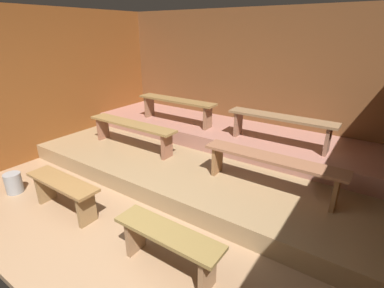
{
  "coord_description": "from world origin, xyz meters",
  "views": [
    {
      "loc": [
        2.24,
        -1.06,
        2.19
      ],
      "look_at": [
        -0.19,
        2.48,
        0.46
      ],
      "focal_mm": 26.61,
      "sensor_mm": 36.0,
      "label": 1
    }
  ],
  "objects": [
    {
      "name": "bench_floor_left",
      "position": [
        -0.84,
        0.58,
        0.33
      ],
      "size": [
        1.12,
        0.3,
        0.45
      ],
      "color": "olive",
      "rests_on": "ground"
    },
    {
      "name": "bench_floor_right",
      "position": [
        0.84,
        0.58,
        0.33
      ],
      "size": [
        1.12,
        0.3,
        0.45
      ],
      "color": "olive",
      "rests_on": "ground"
    },
    {
      "name": "bench_middle_left",
      "position": [
        -1.0,
        3.14,
        0.87
      ],
      "size": [
        1.64,
        0.3,
        0.45
      ],
      "color": "olive",
      "rests_on": "platform_middle"
    },
    {
      "name": "ground",
      "position": [
        0.0,
        2.03,
        -0.04
      ],
      "size": [
        6.32,
        4.86,
        0.08
      ],
      "primitive_type": "cube",
      "color": "#997554"
    },
    {
      "name": "bench_middle_right",
      "position": [
        1.0,
        3.14,
        0.87
      ],
      "size": [
        1.64,
        0.3,
        0.45
      ],
      "color": "olive",
      "rests_on": "platform_middle"
    },
    {
      "name": "bench_lower_right",
      "position": [
        1.24,
        2.17,
        0.61
      ],
      "size": [
        1.79,
        0.3,
        0.45
      ],
      "color": "#915E42",
      "rests_on": "platform_lower"
    },
    {
      "name": "pail_floor",
      "position": [
        -1.88,
        0.43,
        0.15
      ],
      "size": [
        0.23,
        0.23,
        0.3
      ],
      "primitive_type": "cylinder",
      "color": "gray",
      "rests_on": "ground"
    },
    {
      "name": "wall_back",
      "position": [
        0.0,
        4.09,
        1.28
      ],
      "size": [
        6.32,
        0.06,
        2.56
      ],
      "primitive_type": "cube",
      "color": "brown",
      "rests_on": "ground"
    },
    {
      "name": "wall_left",
      "position": [
        -2.79,
        2.03,
        1.28
      ],
      "size": [
        0.06,
        4.86,
        2.56
      ],
      "primitive_type": "cube",
      "color": "brown",
      "rests_on": "ground"
    },
    {
      "name": "bench_lower_left",
      "position": [
        -1.24,
        2.17,
        0.61
      ],
      "size": [
        1.79,
        0.3,
        0.45
      ],
      "color": "olive",
      "rests_on": "platform_lower"
    },
    {
      "name": "platform_lower",
      "position": [
        0.0,
        2.66,
        0.13
      ],
      "size": [
        5.52,
        2.79,
        0.26
      ],
      "primitive_type": "cube",
      "color": "#947752",
      "rests_on": "ground"
    },
    {
      "name": "platform_middle",
      "position": [
        0.0,
        3.38,
        0.38
      ],
      "size": [
        5.52,
        1.35,
        0.26
      ],
      "primitive_type": "cube",
      "color": "#A46D5E",
      "rests_on": "platform_lower"
    }
  ]
}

